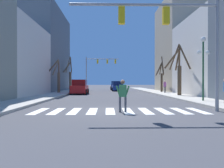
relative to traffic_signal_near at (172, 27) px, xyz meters
The scene contains 16 objects.
ground_plane 4.97m from the traffic_signal_near, behind, with size 240.00×240.00×0.00m, color #424247.
building_row_left 19.12m from the traffic_signal_near, 135.52° to the left, with size 6.00×38.07×12.92m.
building_row_right 14.66m from the traffic_signal_near, 55.35° to the left, with size 6.00×34.07×13.91m.
crosswalk_stripes 4.97m from the traffic_signal_near, behind, with size 8.55×2.60×0.01m.
traffic_signal_near is the anchor object (origin of this frame).
traffic_signal_far 34.81m from the traffic_signal_near, 98.52° to the left, with size 6.78×0.28×6.74m.
street_lamp_right_corner 5.97m from the traffic_signal_near, 52.03° to the left, with size 0.95×0.36×4.58m.
car_parked_right_near 18.00m from the traffic_signal_near, 112.20° to the left, with size 2.05×4.17×1.80m.
car_driving_toward_lane 26.96m from the traffic_signal_near, 93.11° to the left, with size 2.08×4.89×1.54m.
car_driving_away_lane 33.63m from the traffic_signal_near, 92.61° to the left, with size 2.17×4.11×1.72m.
pedestrian_waiting_at_curb 17.60m from the traffic_signal_near, 76.25° to the left, with size 0.53×0.55×1.59m.
pedestrian_crossing_street 4.12m from the traffic_signal_near, behind, with size 0.68×0.22×1.58m.
street_tree_right_far 27.83m from the traffic_signal_near, 110.16° to the left, with size 1.55×2.71×5.74m.
street_tree_right_near 20.03m from the traffic_signal_near, 77.49° to the left, with size 1.50×2.27×4.93m.
street_tree_right_mid 12.45m from the traffic_signal_near, 70.33° to the left, with size 2.34×2.50×5.30m.
street_tree_left_near 19.91m from the traffic_signal_near, 119.07° to the left, with size 1.63×2.54×4.31m.
Camera 1 is at (-0.60, -10.94, 1.45)m, focal length 35.00 mm.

